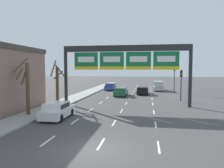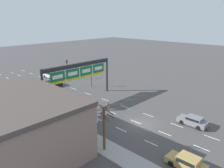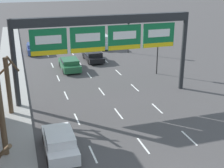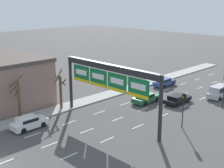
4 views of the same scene
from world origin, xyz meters
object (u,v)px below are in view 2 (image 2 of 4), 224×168
object	(u,v)px
traffic_light_mid_block	(91,74)
tree_bare_second	(44,99)
sign_gantry	(79,70)
tree_bare_closest	(105,125)
car_gold	(187,162)
car_blue	(14,83)
tree_bare_third	(63,109)
car_white	(85,116)
car_black	(54,82)
suv_silver	(50,74)
traffic_light_near_gantry	(67,66)
car_green	(48,88)
car_grey	(193,121)

from	to	relation	value
traffic_light_mid_block	tree_bare_second	size ratio (longest dim) A/B	0.79
sign_gantry	tree_bare_closest	distance (m)	17.76
car_gold	tree_bare_second	world-z (taller)	tree_bare_second
car_blue	tree_bare_third	world-z (taller)	tree_bare_third
traffic_light_mid_block	car_blue	bearing A→B (deg)	132.26
car_white	traffic_light_mid_block	bearing A→B (deg)	45.75
tree_bare_closest	tree_bare_third	distance (m)	8.35
car_black	tree_bare_second	size ratio (longest dim) A/B	0.86
suv_silver	tree_bare_closest	world-z (taller)	tree_bare_closest
suv_silver	traffic_light_near_gantry	bearing A→B (deg)	-57.91
sign_gantry	suv_silver	distance (m)	19.75
car_black	tree_bare_second	distance (m)	16.45
sign_gantry	car_blue	size ratio (longest dim) A/B	3.54
car_green	traffic_light_mid_block	size ratio (longest dim) A/B	1.06
car_grey	tree_bare_second	bearing A→B (deg)	124.18
suv_silver	tree_bare_closest	bearing A→B (deg)	-111.04
tree_bare_second	traffic_light_near_gantry	bearing A→B (deg)	45.58
tree_bare_closest	tree_bare_third	world-z (taller)	tree_bare_closest
car_gold	tree_bare_closest	size ratio (longest dim) A/B	0.68
tree_bare_closest	car_blue	bearing A→B (deg)	84.07
sign_gantry	traffic_light_near_gantry	size ratio (longest dim) A/B	3.14
suv_silver	traffic_light_mid_block	xyz separation A→B (m)	(2.38, -13.77, 1.96)
car_gold	suv_silver	bearing A→B (deg)	77.39
traffic_light_mid_block	tree_bare_second	distance (m)	16.25
suv_silver	tree_bare_third	size ratio (longest dim) A/B	0.89
car_black	car_green	bearing A→B (deg)	-140.06
car_green	tree_bare_second	world-z (taller)	tree_bare_second
car_green	tree_bare_second	xyz separation A→B (m)	(-6.37, -10.20, 1.99)
tree_bare_closest	traffic_light_near_gantry	bearing A→B (deg)	62.31
car_white	tree_bare_closest	xyz separation A→B (m)	(-3.19, -7.67, 2.57)
traffic_light_near_gantry	car_gold	bearing A→B (deg)	-107.51
tree_bare_closest	tree_bare_third	size ratio (longest dim) A/B	1.14
car_grey	tree_bare_closest	xyz separation A→B (m)	(-13.27, 4.71, 2.60)
car_grey	car_black	bearing A→B (deg)	95.53
car_grey	tree_bare_closest	distance (m)	14.32
sign_gantry	tree_bare_closest	world-z (taller)	sign_gantry
tree_bare_third	car_blue	bearing A→B (deg)	82.01
suv_silver	tree_bare_second	world-z (taller)	tree_bare_second
car_green	suv_silver	bearing A→B (deg)	56.44
tree_bare_second	tree_bare_closest	bearing A→B (deg)	-91.52
car_green	tree_bare_closest	xyz separation A→B (m)	(-6.75, -24.48, 2.63)
traffic_light_mid_block	suv_silver	bearing A→B (deg)	99.79
car_gold	tree_bare_second	size ratio (longest dim) A/B	0.78
traffic_light_mid_block	tree_bare_closest	bearing A→B (deg)	-127.35
suv_silver	car_green	distance (m)	11.50
traffic_light_near_gantry	tree_bare_closest	bearing A→B (deg)	-117.69
car_gold	car_white	distance (m)	16.11
car_black	car_grey	xyz separation A→B (m)	(3.10, -32.05, 0.07)
car_grey	car_green	bearing A→B (deg)	102.60
car_black	tree_bare_third	world-z (taller)	tree_bare_third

